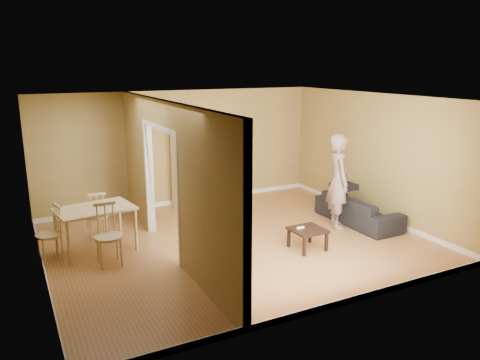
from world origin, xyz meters
name	(u,v)px	position (x,y,z in m)	size (l,w,h in m)	color
room_shell	(235,173)	(0.00, 0.00, 1.30)	(6.50, 6.50, 6.50)	#B6753A
partition	(170,180)	(-1.20, 0.00, 1.30)	(0.22, 5.50, 2.60)	olive
wall_speaker	(241,119)	(1.50, 2.69, 1.90)	(0.10, 0.10, 0.10)	black
sofa	(358,205)	(2.70, -0.19, 0.37)	(0.83, 1.94, 0.74)	black
person	(339,173)	(2.17, -0.19, 1.10)	(0.63, 0.80, 2.20)	slate
bookshelf	(189,165)	(0.11, 2.60, 0.92)	(0.78, 0.34, 1.85)	white
paper_box_teal	(188,168)	(0.07, 2.56, 0.86)	(0.43, 0.28, 0.22)	#115E59
paper_box_navy_b	(190,152)	(0.14, 2.56, 1.23)	(0.44, 0.29, 0.23)	navy
paper_box_navy_c	(190,142)	(0.14, 2.56, 1.47)	(0.46, 0.30, 0.24)	navy
coffee_table	(308,232)	(0.98, -0.88, 0.32)	(0.56, 0.56, 0.37)	black
game_controller	(300,228)	(0.87, -0.80, 0.39)	(0.14, 0.04, 0.03)	white
dining_table	(95,212)	(-2.33, 0.71, 0.70)	(1.25, 0.84, 0.78)	tan
chair_left	(49,233)	(-3.09, 0.66, 0.47)	(0.43, 0.43, 0.94)	tan
chair_near	(108,235)	(-2.25, 0.04, 0.50)	(0.46, 0.46, 1.01)	tan
chair_far	(96,214)	(-2.20, 1.35, 0.46)	(0.42, 0.42, 0.92)	tan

